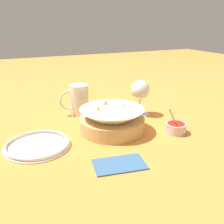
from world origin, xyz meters
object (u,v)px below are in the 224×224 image
object	(u,v)px
beer_mug	(79,100)
side_plate	(38,145)
sauce_cup	(176,127)
wine_glass	(140,91)
food_basket	(112,120)

from	to	relation	value
beer_mug	side_plate	distance (m)	0.31
sauce_cup	wine_glass	distance (m)	0.22
beer_mug	food_basket	bearing A→B (deg)	103.41
sauce_cup	beer_mug	size ratio (longest dim) A/B	0.77
beer_mug	side_plate	world-z (taller)	beer_mug
side_plate	food_basket	bearing A→B (deg)	-176.29
side_plate	wine_glass	bearing A→B (deg)	-164.80
sauce_cup	side_plate	bearing A→B (deg)	-11.51
sauce_cup	wine_glass	xyz separation A→B (m)	(0.02, -0.20, 0.08)
food_basket	wine_glass	world-z (taller)	wine_glass
food_basket	side_plate	distance (m)	0.25
wine_glass	beer_mug	distance (m)	0.25
food_basket	sauce_cup	xyz separation A→B (m)	(-0.19, 0.11, -0.02)
wine_glass	food_basket	bearing A→B (deg)	30.22
food_basket	side_plate	bearing A→B (deg)	3.71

